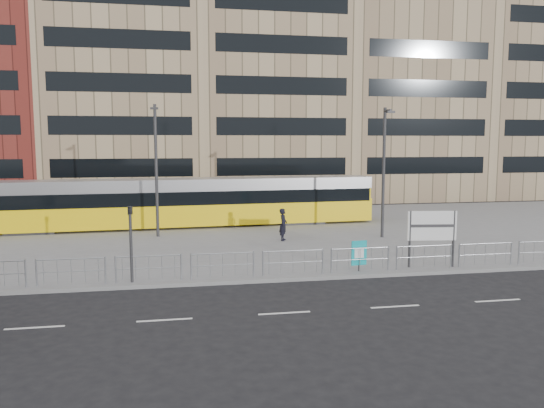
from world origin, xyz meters
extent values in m
plane|color=black|center=(0.00, 0.00, 0.00)|extent=(120.00, 120.00, 0.00)
cube|color=slate|center=(0.00, 12.00, 0.07)|extent=(64.00, 24.00, 0.15)
cube|color=gray|center=(0.00, 0.05, 0.07)|extent=(64.00, 0.25, 0.17)
cube|color=tan|center=(-10.00, 34.00, 11.00)|extent=(14.00, 16.00, 22.00)
cube|color=tan|center=(4.00, 34.00, 12.00)|extent=(14.00, 16.00, 24.00)
cube|color=tan|center=(18.00, 34.00, 10.50)|extent=(14.00, 16.00, 21.00)
cube|color=tan|center=(32.00, 34.00, 11.50)|extent=(14.00, 16.00, 23.00)
cylinder|color=#989BA0|center=(2.00, 0.50, 1.20)|extent=(32.00, 0.05, 0.05)
cylinder|color=#989BA0|center=(2.00, 0.50, 0.70)|extent=(32.00, 0.04, 0.04)
cube|color=white|center=(1.00, -4.00, 0.01)|extent=(62.00, 0.12, 0.01)
cube|color=yellow|center=(-5.73, 14.58, 1.08)|extent=(27.49, 4.15, 1.56)
cube|color=black|center=(-5.73, 14.58, 2.16)|extent=(27.10, 4.17, 0.88)
cube|color=#A7A7AC|center=(-5.73, 14.58, 2.99)|extent=(27.48, 3.95, 0.78)
cube|color=yellow|center=(7.36, 15.33, 1.71)|extent=(1.30, 2.27, 2.54)
cylinder|color=#2D2D30|center=(-5.73, 14.58, 1.81)|extent=(2.46, 2.46, 2.93)
cube|color=#2D2D30|center=(3.06, 15.08, 0.39)|extent=(3.07, 2.63, 0.49)
cube|color=#2D2D30|center=(-14.52, 14.07, 0.39)|extent=(3.07, 2.63, 0.49)
cylinder|color=#2D2D30|center=(4.79, 0.93, 1.43)|extent=(0.11, 0.11, 2.56)
cylinder|color=#2D2D30|center=(6.78, 0.67, 1.43)|extent=(0.11, 0.11, 2.56)
cube|color=white|center=(5.79, 0.80, 2.05)|extent=(2.22, 0.38, 1.34)
cylinder|color=#2D2D30|center=(2.29, 0.63, 0.51)|extent=(0.06, 0.06, 0.72)
cube|color=#0B9FA9|center=(2.29, 0.63, 0.96)|extent=(0.72, 0.16, 1.08)
cube|color=white|center=(2.29, 0.60, 0.96)|extent=(0.45, 0.08, 0.45)
imported|color=black|center=(0.49, 8.39, 1.08)|extent=(0.66, 0.79, 1.86)
cylinder|color=#2D2D30|center=(-7.37, 0.50, 1.65)|extent=(0.12, 0.12, 3.00)
imported|color=#2D2D30|center=(-7.37, 0.50, 2.75)|extent=(0.22, 0.24, 1.00)
cylinder|color=#2D2D30|center=(-6.68, 11.08, 4.08)|extent=(0.18, 0.18, 7.86)
cylinder|color=#2D2D30|center=(-6.68, 10.68, 7.81)|extent=(0.14, 0.90, 0.14)
cube|color=#2D2D30|center=(-6.68, 10.23, 7.71)|extent=(0.45, 0.20, 0.12)
cylinder|color=#2D2D30|center=(6.52, 8.41, 3.97)|extent=(0.18, 0.18, 7.64)
cylinder|color=#2D2D30|center=(6.52, 8.01, 7.59)|extent=(0.14, 0.90, 0.14)
cube|color=#2D2D30|center=(6.52, 7.56, 7.49)|extent=(0.45, 0.20, 0.12)
camera|label=1|loc=(-5.54, -21.11, 5.78)|focal=35.00mm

